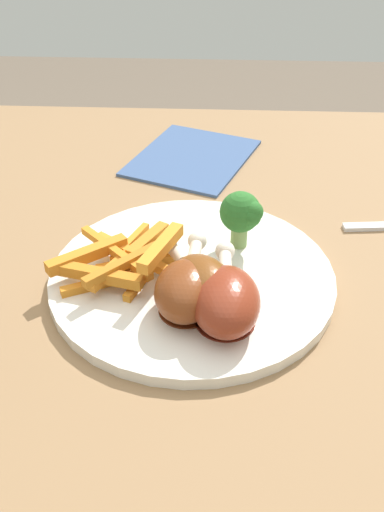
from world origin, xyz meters
TOP-DOWN VIEW (x-y plane):
  - dining_table at (0.00, 0.00)m, footprint 1.05×0.79m
  - dinner_plate at (0.06, -0.05)m, footprint 0.28×0.28m
  - broccoli_floret_front at (0.11, -0.00)m, footprint 0.04×0.04m
  - carrot_fries_pile at (0.00, -0.05)m, footprint 0.13×0.12m
  - chicken_drumstick_near at (0.08, -0.09)m, footprint 0.09×0.13m
  - chicken_drumstick_far at (0.06, -0.10)m, footprint 0.06×0.13m
  - chicken_drumstick_extra at (0.10, -0.12)m, footprint 0.06×0.13m
  - napkin at (0.05, 0.22)m, footprint 0.19×0.21m

SIDE VIEW (x-z plane):
  - dining_table at x=0.00m, z-range 0.26..1.00m
  - napkin at x=0.05m, z-range 0.75..0.75m
  - dinner_plate at x=0.06m, z-range 0.75..0.76m
  - carrot_fries_pile at x=0.00m, z-range 0.75..0.80m
  - chicken_drumstick_far at x=0.06m, z-range 0.76..0.80m
  - chicken_drumstick_near at x=0.08m, z-range 0.76..0.80m
  - chicken_drumstick_extra at x=0.10m, z-range 0.76..0.80m
  - broccoli_floret_front at x=0.11m, z-range 0.77..0.83m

